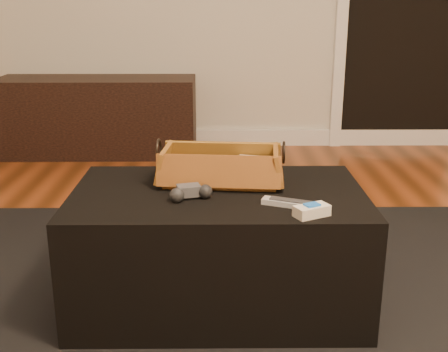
{
  "coord_description": "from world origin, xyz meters",
  "views": [
    {
      "loc": [
        -0.02,
        -1.4,
        1.06
      ],
      "look_at": [
        -0.01,
        0.4,
        0.49
      ],
      "focal_mm": 45.0,
      "sensor_mm": 36.0,
      "label": 1
    }
  ],
  "objects_px": {
    "media_cabinet": "(98,116)",
    "wicker_basket": "(221,168)",
    "ottoman": "(218,247)",
    "tv_remote": "(214,176)",
    "cream_gadget": "(312,211)",
    "silver_remote": "(291,203)",
    "game_controller": "(190,192)"
  },
  "relations": [
    {
      "from": "media_cabinet",
      "to": "wicker_basket",
      "type": "xyz_separation_m",
      "value": [
        0.86,
        -2.0,
        0.22
      ]
    },
    {
      "from": "media_cabinet",
      "to": "wicker_basket",
      "type": "relative_size",
      "value": 2.96
    },
    {
      "from": "game_controller",
      "to": "cream_gadget",
      "type": "distance_m",
      "value": 0.4
    },
    {
      "from": "ottoman",
      "to": "tv_remote",
      "type": "height_order",
      "value": "tv_remote"
    },
    {
      "from": "media_cabinet",
      "to": "tv_remote",
      "type": "distance_m",
      "value": 2.19
    },
    {
      "from": "media_cabinet",
      "to": "game_controller",
      "type": "xyz_separation_m",
      "value": [
        0.76,
        -2.17,
        0.19
      ]
    },
    {
      "from": "wicker_basket",
      "to": "game_controller",
      "type": "distance_m",
      "value": 0.2
    },
    {
      "from": "wicker_basket",
      "to": "game_controller",
      "type": "xyz_separation_m",
      "value": [
        -0.1,
        -0.17,
        -0.03
      ]
    },
    {
      "from": "media_cabinet",
      "to": "ottoman",
      "type": "bearing_deg",
      "value": -67.78
    },
    {
      "from": "wicker_basket",
      "to": "silver_remote",
      "type": "bearing_deg",
      "value": -47.69
    },
    {
      "from": "game_controller",
      "to": "tv_remote",
      "type": "bearing_deg",
      "value": 64.24
    },
    {
      "from": "media_cabinet",
      "to": "game_controller",
      "type": "bearing_deg",
      "value": -70.64
    },
    {
      "from": "ottoman",
      "to": "wicker_basket",
      "type": "bearing_deg",
      "value": 84.24
    },
    {
      "from": "silver_remote",
      "to": "cream_gadget",
      "type": "distance_m",
      "value": 0.1
    },
    {
      "from": "tv_remote",
      "to": "cream_gadget",
      "type": "bearing_deg",
      "value": -47.49
    },
    {
      "from": "silver_remote",
      "to": "cream_gadget",
      "type": "bearing_deg",
      "value": -58.4
    },
    {
      "from": "ottoman",
      "to": "silver_remote",
      "type": "height_order",
      "value": "silver_remote"
    },
    {
      "from": "media_cabinet",
      "to": "ottoman",
      "type": "xyz_separation_m",
      "value": [
        0.85,
        -2.09,
        -0.05
      ]
    },
    {
      "from": "silver_remote",
      "to": "media_cabinet",
      "type": "bearing_deg",
      "value": 115.84
    },
    {
      "from": "media_cabinet",
      "to": "silver_remote",
      "type": "relative_size",
      "value": 7.28
    },
    {
      "from": "cream_gadget",
      "to": "tv_remote",
      "type": "bearing_deg",
      "value": 133.49
    },
    {
      "from": "ottoman",
      "to": "tv_remote",
      "type": "distance_m",
      "value": 0.25
    },
    {
      "from": "wicker_basket",
      "to": "game_controller",
      "type": "relative_size",
      "value": 3.04
    },
    {
      "from": "game_controller",
      "to": "wicker_basket",
      "type": "bearing_deg",
      "value": 59.98
    },
    {
      "from": "tv_remote",
      "to": "wicker_basket",
      "type": "distance_m",
      "value": 0.04
    },
    {
      "from": "media_cabinet",
      "to": "cream_gadget",
      "type": "bearing_deg",
      "value": -63.94
    },
    {
      "from": "ottoman",
      "to": "cream_gadget",
      "type": "bearing_deg",
      "value": -39.65
    },
    {
      "from": "silver_remote",
      "to": "cream_gadget",
      "type": "height_order",
      "value": "cream_gadget"
    },
    {
      "from": "tv_remote",
      "to": "media_cabinet",
      "type": "bearing_deg",
      "value": 111.67
    },
    {
      "from": "ottoman",
      "to": "game_controller",
      "type": "distance_m",
      "value": 0.26
    },
    {
      "from": "media_cabinet",
      "to": "ottoman",
      "type": "height_order",
      "value": "media_cabinet"
    },
    {
      "from": "media_cabinet",
      "to": "cream_gadget",
      "type": "xyz_separation_m",
      "value": [
        1.14,
        -2.33,
        0.18
      ]
    }
  ]
}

